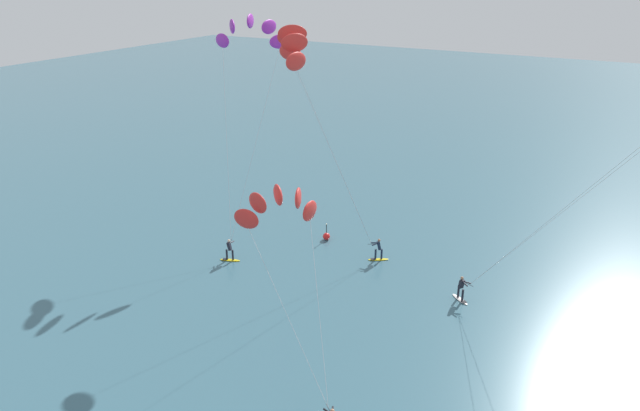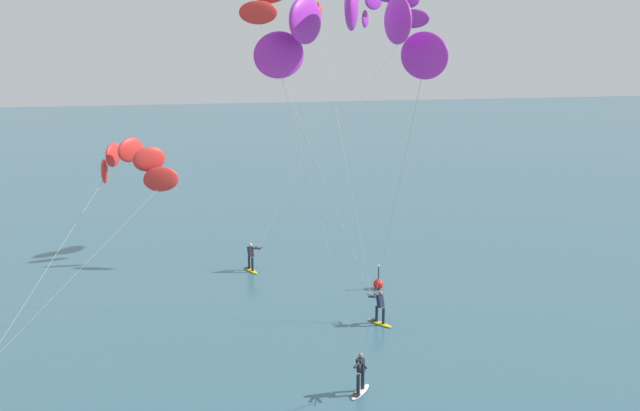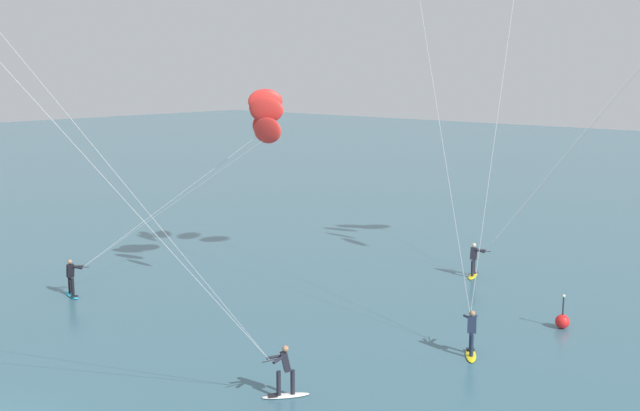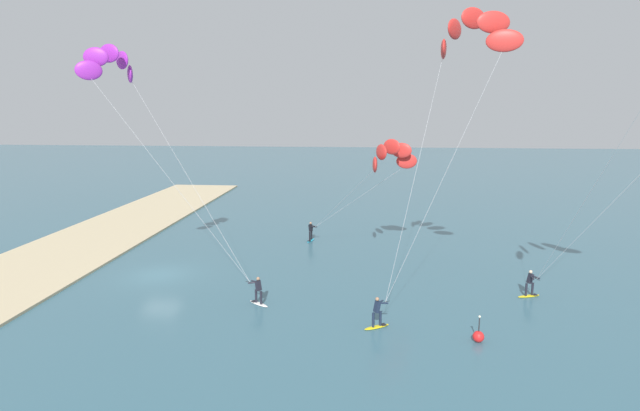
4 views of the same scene
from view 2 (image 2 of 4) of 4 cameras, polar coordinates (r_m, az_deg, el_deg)
name	(u,v)px [view 2 (image 2 of 4)]	position (r m, az deg, el deg)	size (l,w,h in m)	color
kitesurfer_nearshore	(293,11)	(39.45, -1.98, 13.89)	(6.72, 7.69, 16.50)	yellow
kitesurfer_mid_water	(352,59)	(19.20, 2.33, 10.55)	(5.51, 11.21, 15.09)	white
kitesurfer_far_out	(383,15)	(48.98, 4.61, 13.59)	(11.27, 7.63, 16.39)	yellow
kitesurfer_downwind	(125,172)	(35.88, -13.95, 2.38)	(8.77, 8.80, 9.18)	#23ADD1
marker_buoy	(378,284)	(43.03, 4.25, -5.67)	(0.56, 0.56, 1.38)	red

